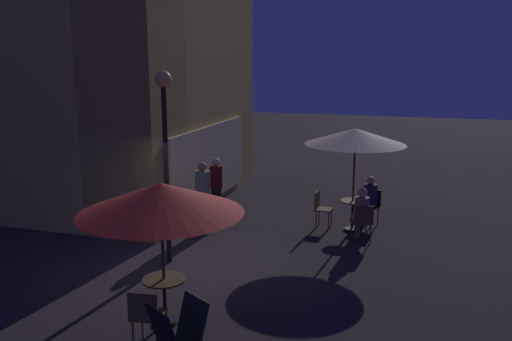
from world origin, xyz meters
name	(u,v)px	position (x,y,z in m)	size (l,w,h in m)	color
ground_plane	(178,275)	(0.00, 0.00, 0.00)	(60.00, 60.00, 0.00)	#282024
cafe_building	(97,54)	(3.63, 3.92, 4.23)	(7.21, 8.55, 8.47)	tan
street_lamp_near_corner	(165,129)	(0.57, 0.46, 2.76)	(0.33, 0.33, 3.90)	black
menu_sandwich_board	(179,337)	(-2.96, -1.44, 0.50)	(0.85, 0.82, 0.97)	black
cafe_table_0	(352,211)	(3.74, -2.88, 0.50)	(0.61, 0.61, 0.76)	black
cafe_table_1	(164,292)	(-1.83, -0.66, 0.53)	(0.68, 0.68, 0.76)	black
patio_umbrella_0	(355,137)	(3.74, -2.88, 2.31)	(2.38, 2.38, 2.51)	black
patio_umbrella_1	(161,198)	(-1.83, -0.66, 2.06)	(2.55, 2.55, 2.30)	black
cafe_chair_0	(321,206)	(3.77, -2.09, 0.55)	(0.41, 0.41, 0.91)	brown
cafe_chair_1	(363,220)	(2.96, -3.20, 0.54)	(0.57, 0.57, 0.88)	#4E3227
cafe_chair_2	(372,203)	(4.45, -3.27, 0.54)	(0.53, 0.53, 0.88)	black
cafe_chair_3	(146,313)	(-2.60, -0.76, 0.56)	(0.49, 0.49, 0.90)	brown
patron_seated_0	(361,211)	(3.09, -3.15, 0.71)	(0.53, 0.45, 1.26)	#836D59
patron_seated_1	(369,198)	(4.33, -3.20, 0.70)	(0.54, 0.48, 1.24)	#2B4C3B
patron_standing_2	(203,198)	(2.46, 0.49, 0.88)	(0.35, 0.35, 1.74)	#5E3C6E
patron_standing_3	(216,191)	(3.27, 0.47, 0.87)	(0.32, 0.32, 1.70)	black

